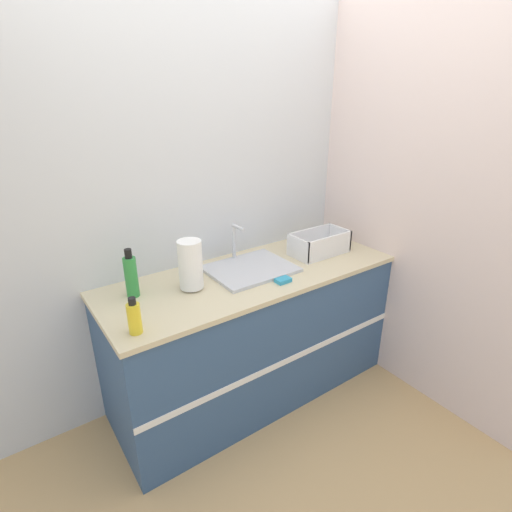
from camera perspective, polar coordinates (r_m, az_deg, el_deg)
The scene contains 10 objects.
ground_plane at distance 2.75m, azimuth 3.85°, elevation -21.96°, with size 12.00×12.00×0.00m, color tan.
wall_back at distance 2.61m, azimuth -5.16°, elevation 8.63°, with size 4.24×0.06×2.60m.
wall_right at distance 2.94m, azimuth 15.10°, elevation 9.55°, with size 0.06×2.67×2.60m.
counter_cabinet at distance 2.67m, azimuth -0.47°, elevation -11.02°, with size 1.87×0.69×0.89m.
sink at distance 2.48m, azimuth -0.91°, elevation -1.64°, with size 0.51×0.41×0.26m.
paper_towel_roll at distance 2.23m, azimuth -9.34°, elevation -1.26°, with size 0.13×0.13×0.29m.
dish_rack at distance 2.75m, azimuth 9.00°, elevation 1.49°, with size 0.40×0.21×0.15m.
bottle_green at distance 2.23m, azimuth -17.42°, elevation -2.71°, with size 0.07×0.07×0.27m.
bottle_yellow at distance 1.92m, azimuth -17.00°, elevation -8.41°, with size 0.06×0.06×0.18m.
sponge at distance 2.34m, azimuth 3.90°, elevation -3.47°, with size 0.09×0.06×0.02m.
Camera 1 is at (-1.26, -1.49, 1.93)m, focal length 28.00 mm.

